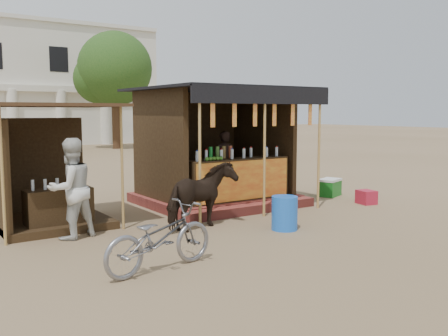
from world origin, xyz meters
TOP-DOWN VIEW (x-y plane):
  - ground at (0.00, 0.00)m, footprint 120.00×120.00m
  - main_stall at (1.01, 3.36)m, footprint 3.60×3.61m
  - secondary_stall at (-3.17, 3.24)m, footprint 2.40×2.40m
  - cow at (-0.72, 1.30)m, footprint 1.63×1.09m
  - motorbike at (-2.51, -0.49)m, footprint 1.88×0.92m
  - bystander at (-2.97, 2.00)m, footprint 1.00×0.87m
  - blue_barrel at (0.55, 0.38)m, footprint 0.52×0.52m
  - red_crate at (3.97, 1.28)m, footprint 0.43×0.48m
  - cooler at (4.08, 2.60)m, footprint 0.75×0.64m
  - tree at (5.81, 22.14)m, footprint 4.50×4.40m

SIDE VIEW (x-z plane):
  - ground at x=0.00m, z-range 0.00..0.00m
  - red_crate at x=3.97m, z-range 0.00..0.33m
  - cooler at x=4.08m, z-range 0.00..0.46m
  - blue_barrel at x=0.55m, z-range 0.00..0.64m
  - motorbike at x=-2.51m, z-range 0.00..0.95m
  - cow at x=-0.72m, z-range 0.00..1.27m
  - secondary_stall at x=-3.17m, z-range -0.34..2.04m
  - bystander at x=-2.97m, z-range 0.00..1.78m
  - main_stall at x=1.01m, z-range -0.37..2.41m
  - tree at x=5.81m, z-range 1.13..8.13m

